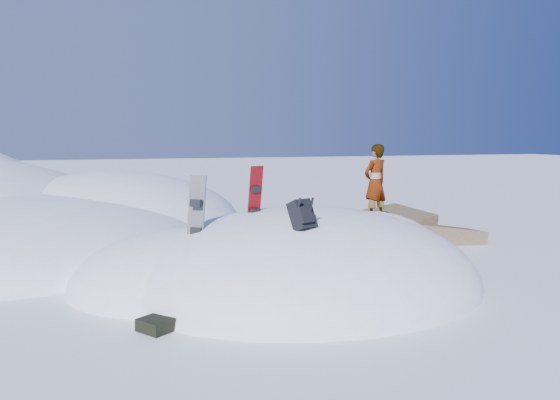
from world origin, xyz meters
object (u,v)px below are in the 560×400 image
object	(u,v)px
snowboard_dark	(196,220)
person	(375,183)
backpack	(302,215)
snowboard_red	(255,203)

from	to	relation	value
snowboard_dark	person	distance (m)	4.36
backpack	person	distance (m)	3.44
backpack	person	xyz separation A→B (m)	(2.54, 2.30, 0.29)
snowboard_red	backpack	size ratio (longest dim) A/B	2.46
snowboard_dark	backpack	bearing A→B (deg)	-0.39
snowboard_dark	person	world-z (taller)	person
backpack	person	world-z (taller)	person
backpack	snowboard_dark	bearing A→B (deg)	122.67
snowboard_red	backpack	bearing A→B (deg)	-92.25
snowboard_red	snowboard_dark	xyz separation A→B (m)	(-1.19, -0.41, -0.22)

